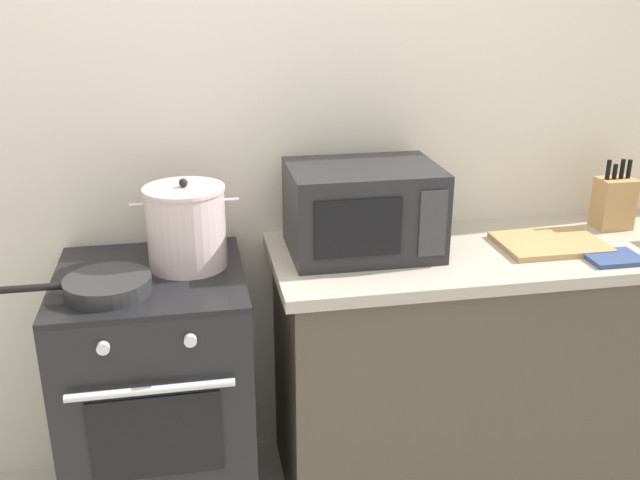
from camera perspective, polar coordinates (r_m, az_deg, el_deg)
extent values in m
cube|color=silver|center=(2.65, 0.55, 8.00)|extent=(4.40, 0.10, 2.50)
cube|color=#4C4238|center=(2.81, 14.19, -9.66)|extent=(1.64, 0.56, 0.88)
cube|color=#ADA393|center=(2.62, 15.06, -0.91)|extent=(1.70, 0.60, 0.04)
cube|color=black|center=(2.57, -12.55, -12.38)|extent=(0.60, 0.60, 0.90)
cube|color=black|center=(2.35, -13.41, -2.93)|extent=(0.60, 0.60, 0.02)
cube|color=black|center=(2.28, -12.85, -15.03)|extent=(0.39, 0.01, 0.28)
cylinder|color=silver|center=(2.16, -13.25, -11.53)|extent=(0.48, 0.02, 0.02)
cylinder|color=silver|center=(2.12, -16.82, -8.20)|extent=(0.04, 0.02, 0.04)
cylinder|color=silver|center=(2.10, -10.25, -7.84)|extent=(0.04, 0.02, 0.04)
cylinder|color=beige|center=(2.35, -10.55, 0.88)|extent=(0.25, 0.25, 0.26)
cylinder|color=beige|center=(2.31, -10.76, 4.00)|extent=(0.26, 0.26, 0.01)
sphere|color=black|center=(2.31, -10.80, 4.48)|extent=(0.03, 0.03, 0.03)
cylinder|color=beige|center=(2.33, -14.29, 2.72)|extent=(0.05, 0.01, 0.01)
cylinder|color=beige|center=(2.33, -7.08, 3.19)|extent=(0.05, 0.01, 0.01)
cylinder|color=#28282B|center=(2.24, -16.47, -3.49)|extent=(0.26, 0.26, 0.05)
cylinder|color=black|center=(2.28, -22.25, -3.58)|extent=(0.20, 0.02, 0.02)
cube|color=#232326|center=(2.43, 3.42, 2.44)|extent=(0.50, 0.36, 0.30)
cube|color=black|center=(2.25, 3.05, 0.92)|extent=(0.28, 0.01, 0.19)
cube|color=#38383D|center=(2.32, 8.95, 1.29)|extent=(0.09, 0.01, 0.22)
cube|color=tan|center=(2.64, 17.80, -0.26)|extent=(0.36, 0.26, 0.02)
cube|color=tan|center=(2.89, 22.26, 2.71)|extent=(0.13, 0.10, 0.19)
cylinder|color=black|center=(2.83, 21.90, 5.20)|extent=(0.02, 0.02, 0.07)
cylinder|color=black|center=(2.85, 22.35, 5.04)|extent=(0.02, 0.02, 0.06)
cylinder|color=black|center=(2.86, 22.85, 5.22)|extent=(0.02, 0.02, 0.07)
cylinder|color=black|center=(2.88, 23.31, 5.20)|extent=(0.02, 0.02, 0.07)
cube|color=#33477A|center=(2.59, 22.24, -1.32)|extent=(0.18, 0.14, 0.02)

